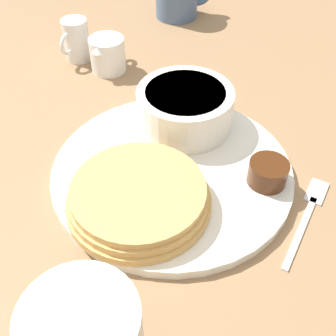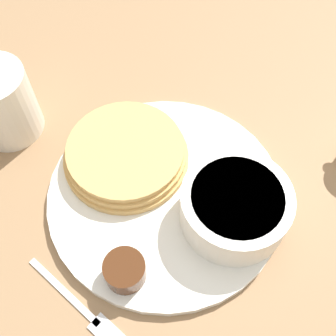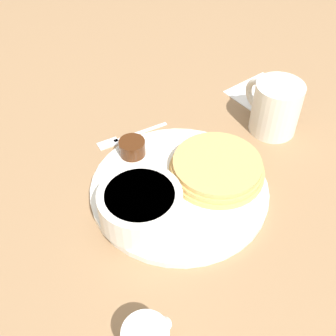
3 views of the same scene
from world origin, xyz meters
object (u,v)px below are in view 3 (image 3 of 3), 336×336
at_px(coffee_mug, 275,107).
at_px(bowl, 140,205).
at_px(plate, 179,189).
at_px(fork, 125,137).

bearing_deg(coffee_mug, bowl, 17.84).
bearing_deg(coffee_mug, plate, 16.84).
bearing_deg(plate, fork, -78.73).
relative_size(bowl, fork, 0.87).
distance_m(plate, fork, 0.16).
height_order(bowl, coffee_mug, coffee_mug).
distance_m(bowl, coffee_mug, 0.32).
relative_size(plate, coffee_mug, 2.37).
xyz_separation_m(plate, coffee_mug, (-0.22, -0.07, 0.04)).
distance_m(bowl, fork, 0.19).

